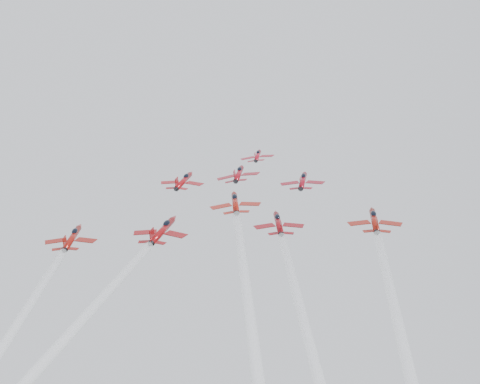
{
  "coord_description": "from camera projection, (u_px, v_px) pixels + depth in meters",
  "views": [
    {
      "loc": [
        12.29,
        -121.8,
        123.87
      ],
      "look_at": [
        0.0,
        2.0,
        156.1
      ],
      "focal_mm": 45.0,
      "sensor_mm": 36.0,
      "label": 1
    }
  ],
  "objects": [
    {
      "name": "jet_row2_center",
      "position": [
        239.0,
        173.0,
        143.2
      ],
      "size": [
        10.44,
        13.14,
        9.1
      ],
      "rotation": [
        0.58,
        -0.09,
        -0.11
      ],
      "color": "maroon"
    },
    {
      "name": "jet_rear_right",
      "position": [
        270.0,
        371.0,
        68.84
      ],
      "size": [
        9.42,
        86.24,
        57.3
      ],
      "rotation": [
        0.58,
        -0.04,
        0.12
      ],
      "color": "maroon"
    },
    {
      "name": "jet_rear_farright",
      "position": [
        431.0,
        382.0,
        65.37
      ],
      "size": [
        9.9,
        90.65,
        60.23
      ],
      "rotation": [
        0.58,
        0.04,
        -0.03
      ],
      "color": "maroon"
    },
    {
      "name": "jet_lead",
      "position": [
        258.0,
        155.0,
        157.75
      ],
      "size": [
        8.9,
        11.21,
        7.76
      ],
      "rotation": [
        0.58,
        -0.06,
        -0.09
      ],
      "color": "#AD1023"
    },
    {
      "name": "jet_row2_left",
      "position": [
        183.0,
        181.0,
        140.23
      ],
      "size": [
        10.32,
        13.0,
        9.0
      ],
      "rotation": [
        0.58,
        0.1,
        -0.08
      ],
      "color": "#A20F15"
    },
    {
      "name": "jet_row2_right",
      "position": [
        303.0,
        180.0,
        135.42
      ],
      "size": [
        10.05,
        12.66,
        8.77
      ],
      "rotation": [
        0.58,
        0.02,
        -0.11
      ],
      "color": "maroon"
    },
    {
      "name": "jet_center",
      "position": [
        199.0,
        340.0,
        75.78
      ],
      "size": [
        10.53,
        96.37,
        64.04
      ],
      "rotation": [
        0.58,
        -0.09,
        0.1
      ],
      "color": "#A71A0F"
    }
  ]
}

